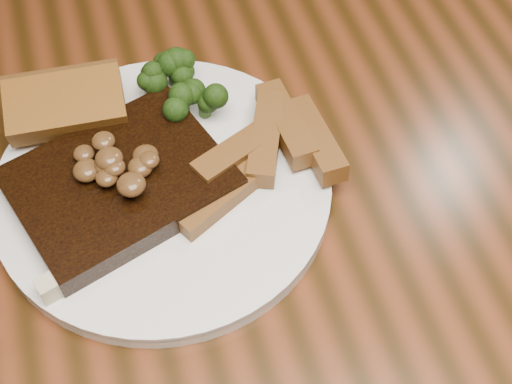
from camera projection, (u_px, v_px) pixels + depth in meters
dining_table at (276, 277)px, 0.65m from camera, size 1.60×0.90×0.75m
plate at (164, 188)px, 0.58m from camera, size 0.34×0.34×0.01m
steak at (120, 184)px, 0.57m from camera, size 0.19×0.17×0.02m
steak_bone at (135, 243)px, 0.54m from camera, size 0.15×0.06×0.02m
mushroom_pile at (109, 161)px, 0.55m from camera, size 0.06×0.06×0.03m
garlic_bread at (70, 120)px, 0.60m from camera, size 0.10×0.06×0.02m
potato_wedges at (248, 145)px, 0.59m from camera, size 0.11×0.11×0.02m
broccoli_cluster at (180, 86)px, 0.61m from camera, size 0.06×0.06×0.04m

